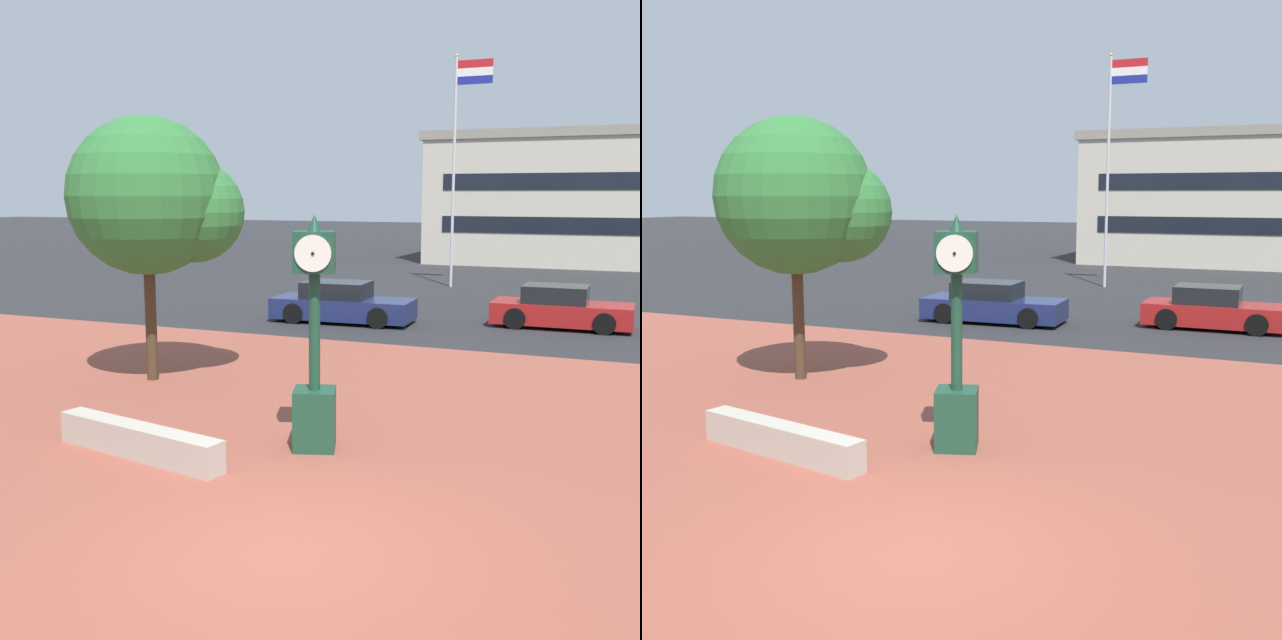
% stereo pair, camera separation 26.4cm
% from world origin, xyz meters
% --- Properties ---
extents(ground_plane, '(200.00, 200.00, 0.00)m').
position_xyz_m(ground_plane, '(0.00, 0.00, 0.00)').
color(ground_plane, '#262628').
extents(plaza_brick_paving, '(44.00, 16.20, 0.01)m').
position_xyz_m(plaza_brick_paving, '(0.00, 4.10, 0.00)').
color(plaza_brick_paving, brown).
rests_on(plaza_brick_paving, ground).
extents(planter_wall, '(3.22, 1.03, 0.50)m').
position_xyz_m(planter_wall, '(-3.45, 2.07, 0.25)').
color(planter_wall, '#ADA393').
rests_on(planter_wall, ground).
extents(street_clock, '(0.83, 0.83, 3.70)m').
position_xyz_m(street_clock, '(-1.12, 3.49, 1.58)').
color(street_clock, '#19422D').
rests_on(street_clock, ground).
extents(plaza_tree, '(3.58, 3.33, 5.62)m').
position_xyz_m(plaza_tree, '(-6.04, 6.50, 3.88)').
color(plaza_tree, '#42301E').
rests_on(plaza_tree, ground).
extents(car_street_near, '(4.48, 1.99, 1.28)m').
position_xyz_m(car_street_near, '(-5.25, 15.19, 0.57)').
color(car_street_near, navy).
rests_on(car_street_near, ground).
extents(car_street_far, '(4.08, 1.82, 1.28)m').
position_xyz_m(car_street_far, '(1.22, 16.80, 0.57)').
color(car_street_far, maroon).
rests_on(car_street_far, ground).
extents(flagpole_primary, '(1.60, 0.14, 9.77)m').
position_xyz_m(flagpole_primary, '(-4.16, 25.88, 5.72)').
color(flagpole_primary, silver).
rests_on(flagpole_primary, ground).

